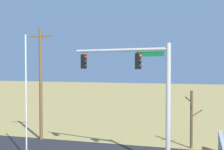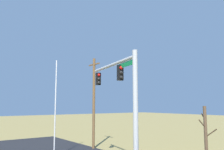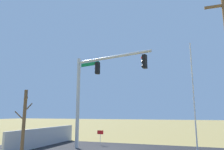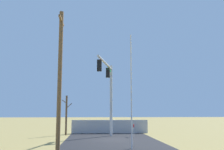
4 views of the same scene
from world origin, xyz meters
name	(u,v)px [view 2 (image 2 of 4)]	position (x,y,z in m)	size (l,w,h in m)	color
signal_mast	(122,92)	(1.48, 0.14, 5.00)	(6.45, 1.72, 7.24)	#B2B5BA
flagpole	(55,108)	(-5.79, -1.02, 3.94)	(0.10, 0.10, 7.89)	silver
utility_pole	(94,101)	(-7.38, 3.68, 4.58)	(1.90, 0.26, 8.82)	brown
bare_tree	(206,139)	(4.23, 4.43, 2.13)	(1.27, 1.02, 4.13)	brown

